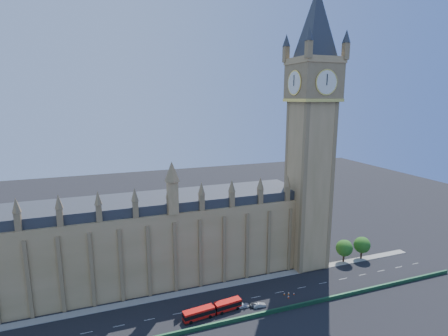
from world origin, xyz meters
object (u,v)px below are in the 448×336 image
object	(u,v)px
car_grey	(256,304)
car_white	(242,305)
red_bus	(213,310)
car_silver	(259,305)

from	to	relation	value
car_grey	car_white	xyz separation A→B (m)	(-3.99, 1.08, -0.06)
red_bus	car_white	xyz separation A→B (m)	(9.06, 0.39, -0.92)
car_grey	car_white	world-z (taller)	car_grey
car_white	car_silver	bearing A→B (deg)	-105.54
red_bus	car_silver	world-z (taller)	red_bus
car_silver	car_white	bearing A→B (deg)	75.18
car_white	red_bus	bearing A→B (deg)	95.57
car_silver	car_grey	bearing A→B (deg)	58.45
car_grey	car_silver	xyz separation A→B (m)	(0.72, -0.51, -0.05)
car_grey	red_bus	bearing A→B (deg)	94.34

